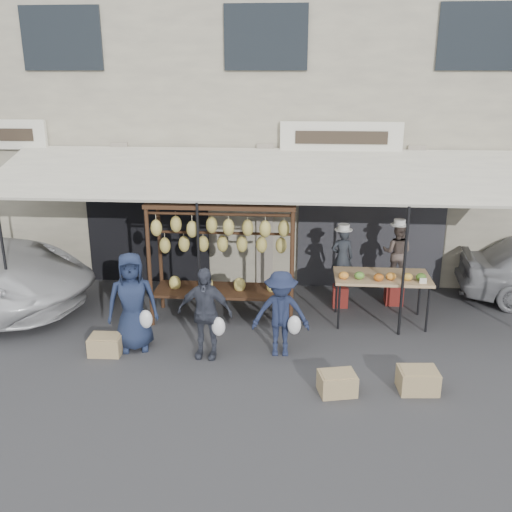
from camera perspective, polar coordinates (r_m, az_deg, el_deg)
The scene contains 15 objects.
ground_plane at distance 9.23m, azimuth -0.54°, elevation -10.42°, with size 90.00×90.00×0.00m, color #2D2D30.
shophouse at distance 14.61m, azimuth 1.73°, elevation 15.11°, with size 24.00×6.15×7.30m.
awning at distance 10.55m, azimuth 0.56°, elevation 8.07°, with size 10.00×2.35×2.92m.
banana_rack at distance 10.13m, azimuth -3.42°, elevation 1.80°, with size 2.60×0.90×2.24m.
produce_table at distance 10.43m, azimuth 12.51°, elevation -2.17°, with size 1.70×0.90×1.04m.
vendor_left at distance 11.01m, azimuth 8.61°, elevation -0.17°, with size 0.43×0.28×1.17m, color #262A30.
vendor_right at distance 11.32m, azimuth 13.93°, elevation 0.34°, with size 0.57×0.44×1.17m, color brown.
customer_left at distance 9.50m, azimuth -12.26°, elevation -4.49°, with size 0.81×0.53×1.66m, color #1A243F.
customer_mid at distance 9.09m, azimuth -5.14°, elevation -5.69°, with size 0.88×0.37×1.51m, color #353945.
customer_right at distance 9.13m, azimuth 2.49°, elevation -5.80°, with size 0.92×0.53×1.43m, color #1B223C.
stool_left at distance 11.28m, azimuth 8.42°, elevation -3.98°, with size 0.29×0.29×0.41m, color maroon.
stool_right at distance 11.59m, azimuth 13.62°, elevation -3.54°, with size 0.34×0.34×0.47m, color maroon.
crate_near_a at distance 8.41m, azimuth 8.12°, elevation -12.49°, with size 0.51×0.39×0.31m, color tan.
crate_near_b at distance 8.70m, azimuth 15.87°, elevation -11.86°, with size 0.55×0.42×0.33m, color tan.
crate_far at distance 9.70m, azimuth -14.77°, elevation -8.58°, with size 0.51×0.39×0.31m, color tan.
Camera 1 is at (0.72, -8.08, 4.41)m, focal length 40.00 mm.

